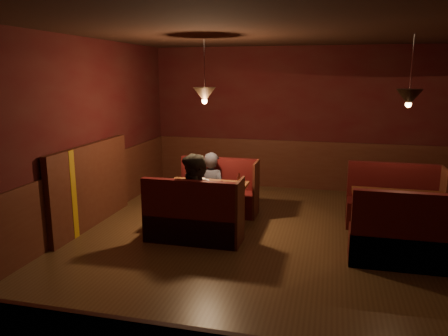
% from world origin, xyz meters
% --- Properties ---
extents(room, '(6.02, 7.02, 2.92)m').
position_xyz_m(room, '(-0.28, 0.05, 1.05)').
color(room, '#482F1A').
rests_on(room, ground).
extents(main_table, '(1.25, 0.76, 0.88)m').
position_xyz_m(main_table, '(-1.16, 0.79, 0.52)').
color(main_table, maroon).
rests_on(main_table, ground).
extents(main_bench_far, '(1.38, 0.49, 0.94)m').
position_xyz_m(main_bench_far, '(-1.15, 1.51, 0.30)').
color(main_bench_far, '#430B0D').
rests_on(main_bench_far, ground).
extents(main_bench_near, '(1.38, 0.49, 0.94)m').
position_xyz_m(main_bench_near, '(-1.15, 0.08, 0.30)').
color(main_bench_near, '#430B0D').
rests_on(main_bench_near, ground).
extents(second_table, '(1.26, 0.80, 0.71)m').
position_xyz_m(second_table, '(1.66, 0.70, 0.53)').
color(second_table, maroon).
rests_on(second_table, ground).
extents(second_bench_far, '(1.39, 0.52, 0.99)m').
position_xyz_m(second_bench_far, '(1.68, 1.45, 0.32)').
color(second_bench_far, '#430B0D').
rests_on(second_bench_far, ground).
extents(second_bench_near, '(1.39, 0.52, 0.99)m').
position_xyz_m(second_bench_near, '(1.68, -0.06, 0.32)').
color(second_bench_near, '#430B0D').
rests_on(second_bench_near, ground).
extents(diner_a, '(0.58, 0.44, 1.43)m').
position_xyz_m(diner_a, '(-1.24, 1.39, 0.71)').
color(diner_a, '#2C2C35').
rests_on(diner_a, ground).
extents(diner_b, '(0.91, 0.79, 1.60)m').
position_xyz_m(diner_b, '(-1.12, 0.18, 0.80)').
color(diner_b, '#28251E').
rests_on(diner_b, ground).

